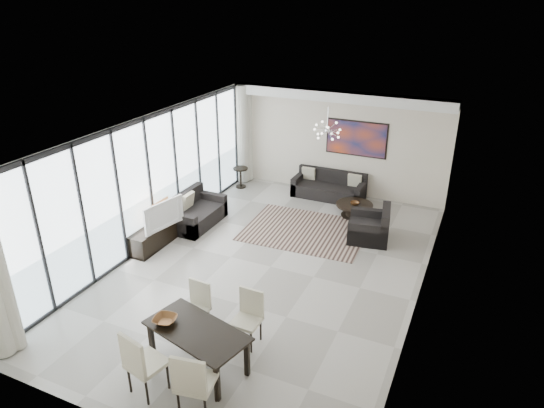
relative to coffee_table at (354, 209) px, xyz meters
The scene contains 20 objects.
room_shell 3.41m from the coffee_table, 98.19° to the right, with size 6.00×9.00×2.90m.
window_wall 5.07m from the coffee_table, 140.21° to the right, with size 0.37×8.95×2.90m.
soffit 2.98m from the coffee_table, 128.21° to the left, with size 5.98×0.40×0.26m, color white.
painting 2.02m from the coffee_table, 107.27° to the left, with size 1.68×0.04×0.98m, color #C4441B.
chandelier 2.34m from the coffee_table, 133.83° to the right, with size 0.66×0.66×0.71m.
rug 1.55m from the coffee_table, 123.15° to the right, with size 2.84×2.19×0.01m, color black.
coffee_table is the anchor object (origin of this frame).
bowl_coffee 0.18m from the coffee_table, 67.96° to the right, with size 0.23×0.23×0.07m, color brown.
sofa_main 1.35m from the coffee_table, 136.73° to the left, with size 1.97×0.81×0.72m.
loveseat 4.03m from the coffee_table, 149.13° to the right, with size 0.88×1.57×0.78m.
armchair 1.26m from the coffee_table, 57.53° to the right, with size 1.06×1.10×0.80m.
side_table 3.61m from the coffee_table, behind, with size 0.43×0.43×0.60m.
tv_console 4.95m from the coffee_table, 137.94° to the right, with size 0.44×1.56×0.49m, color black.
television 4.87m from the coffee_table, 136.64° to the right, with size 1.09×0.14×0.63m, color gray.
dining_table 6.29m from the coffee_table, 96.61° to the right, with size 1.77×1.19×0.68m.
dining_chair_sw 7.18m from the coffee_table, 99.00° to the right, with size 0.59×0.59×1.07m.
dining_chair_se 7.10m from the coffee_table, 92.02° to the right, with size 0.57×0.57×1.06m.
dining_chair_nw 5.62m from the coffee_table, 102.38° to the right, with size 0.45×0.45×0.91m.
dining_chair_ne 5.40m from the coffee_table, 92.94° to the right, with size 0.44×0.44×0.94m.
bowl_dining 6.43m from the coffee_table, 101.33° to the right, with size 0.36×0.36×0.09m, color brown.
Camera 1 is at (3.64, -7.97, 5.38)m, focal length 32.00 mm.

